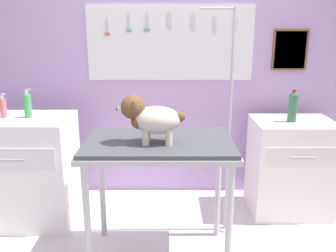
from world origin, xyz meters
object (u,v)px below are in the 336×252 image
object	(u,v)px
pump_bottle_white	(27,106)
cabinet_right	(289,166)
grooming_table	(158,153)
soda_bottle	(292,107)
dog	(149,118)
grooming_arm	(227,134)
counter_left	(25,170)

from	to	relation	value
pump_bottle_white	cabinet_right	bearing A→B (deg)	3.93
cabinet_right	grooming_table	bearing A→B (deg)	-149.15
pump_bottle_white	soda_bottle	world-z (taller)	pump_bottle_white
dog	grooming_table	bearing A→B (deg)	47.22
grooming_arm	pump_bottle_white	size ratio (longest dim) A/B	7.52
grooming_arm	cabinet_right	xyz separation A→B (m)	(0.62, 0.34, -0.40)
grooming_table	dog	size ratio (longest dim) A/B	2.30
grooming_table	counter_left	xyz separation A→B (m)	(-1.14, 0.52, -0.34)
counter_left	cabinet_right	size ratio (longest dim) A/B	1.08
grooming_arm	pump_bottle_white	world-z (taller)	grooming_arm
counter_left	grooming_arm	bearing A→B (deg)	-5.91
grooming_arm	pump_bottle_white	xyz separation A→B (m)	(-1.59, 0.19, 0.19)
counter_left	soda_bottle	xyz separation A→B (m)	(2.25, 0.14, 0.51)
dog	soda_bottle	distance (m)	1.37
grooming_table	cabinet_right	world-z (taller)	grooming_table
dog	pump_bottle_white	bearing A→B (deg)	149.72
grooming_table	cabinet_right	xyz separation A→B (m)	(1.15, 0.68, -0.37)
dog	soda_bottle	world-z (taller)	dog
grooming_arm	cabinet_right	size ratio (longest dim) A/B	2.09
grooming_arm	soda_bottle	bearing A→B (deg)	28.12
cabinet_right	pump_bottle_white	bearing A→B (deg)	-176.07
counter_left	pump_bottle_white	world-z (taller)	pump_bottle_white
grooming_arm	soda_bottle	xyz separation A→B (m)	(0.59, 0.32, 0.14)
grooming_arm	counter_left	size ratio (longest dim) A/B	1.93
soda_bottle	dog	bearing A→B (deg)	-148.28
dog	grooming_arm	bearing A→B (deg)	35.12
cabinet_right	soda_bottle	xyz separation A→B (m)	(-0.03, -0.02, 0.55)
grooming_arm	counter_left	xyz separation A→B (m)	(-1.66, 0.17, -0.37)
cabinet_right	counter_left	bearing A→B (deg)	-175.85
grooming_arm	soda_bottle	size ratio (longest dim) A/B	6.45
grooming_arm	dog	xyz separation A→B (m)	(-0.58, -0.41, 0.23)
grooming_table	counter_left	bearing A→B (deg)	155.47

